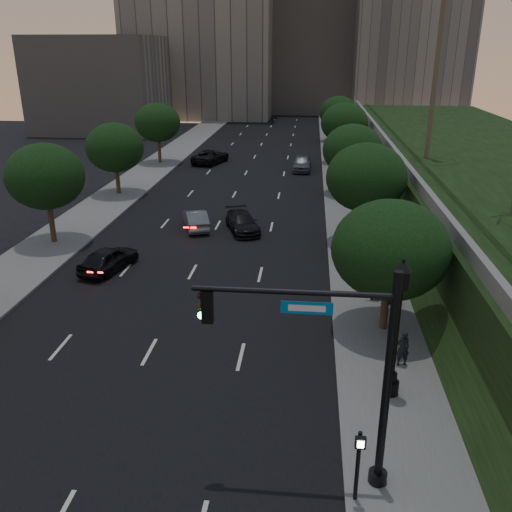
# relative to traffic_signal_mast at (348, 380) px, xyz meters

# --- Properties ---
(ground) EXTENTS (160.00, 160.00, 0.00)m
(ground) POSITION_rel_traffic_signal_mast_xyz_m (-7.90, 1.77, -3.67)
(ground) COLOR black
(ground) RESTS_ON ground
(road_surface) EXTENTS (16.00, 140.00, 0.02)m
(road_surface) POSITION_rel_traffic_signal_mast_xyz_m (-7.90, 31.77, -3.66)
(road_surface) COLOR black
(road_surface) RESTS_ON ground
(sidewalk_right) EXTENTS (4.50, 140.00, 0.15)m
(sidewalk_right) POSITION_rel_traffic_signal_mast_xyz_m (2.35, 31.77, -3.60)
(sidewalk_right) COLOR slate
(sidewalk_right) RESTS_ON ground
(sidewalk_left) EXTENTS (4.50, 140.00, 0.15)m
(sidewalk_left) POSITION_rel_traffic_signal_mast_xyz_m (-18.15, 31.77, -3.60)
(sidewalk_left) COLOR slate
(sidewalk_left) RESTS_ON ground
(embankment) EXTENTS (18.00, 90.00, 4.00)m
(embankment) POSITION_rel_traffic_signal_mast_xyz_m (14.10, 29.77, -1.67)
(embankment) COLOR black
(embankment) RESTS_ON ground
(parapet_wall) EXTENTS (0.35, 90.00, 0.70)m
(parapet_wall) POSITION_rel_traffic_signal_mast_xyz_m (5.60, 29.77, 0.68)
(parapet_wall) COLOR slate
(parapet_wall) RESTS_ON embankment
(office_block_left) EXTENTS (26.00, 20.00, 32.00)m
(office_block_left) POSITION_rel_traffic_signal_mast_xyz_m (-21.90, 93.77, 12.33)
(office_block_left) COLOR gray
(office_block_left) RESTS_ON ground
(office_block_mid) EXTENTS (22.00, 18.00, 26.00)m
(office_block_mid) POSITION_rel_traffic_signal_mast_xyz_m (-1.90, 103.77, 9.33)
(office_block_mid) COLOR gray
(office_block_mid) RESTS_ON ground
(office_block_right) EXTENTS (20.00, 22.00, 36.00)m
(office_block_right) POSITION_rel_traffic_signal_mast_xyz_m (16.10, 97.77, 14.33)
(office_block_right) COLOR gray
(office_block_right) RESTS_ON ground
(office_block_filler) EXTENTS (18.00, 16.00, 14.00)m
(office_block_filler) POSITION_rel_traffic_signal_mast_xyz_m (-33.90, 71.77, 3.33)
(office_block_filler) COLOR gray
(office_block_filler) RESTS_ON ground
(tree_right_a) EXTENTS (5.20, 5.20, 6.24)m
(tree_right_a) POSITION_rel_traffic_signal_mast_xyz_m (2.40, 9.77, 0.35)
(tree_right_a) COLOR #38281C
(tree_right_a) RESTS_ON ground
(tree_right_b) EXTENTS (5.20, 5.20, 6.74)m
(tree_right_b) POSITION_rel_traffic_signal_mast_xyz_m (2.40, 21.77, 0.84)
(tree_right_b) COLOR #38281C
(tree_right_b) RESTS_ON ground
(tree_right_c) EXTENTS (5.20, 5.20, 6.24)m
(tree_right_c) POSITION_rel_traffic_signal_mast_xyz_m (2.40, 34.77, 0.35)
(tree_right_c) COLOR #38281C
(tree_right_c) RESTS_ON ground
(tree_right_d) EXTENTS (5.20, 5.20, 6.74)m
(tree_right_d) POSITION_rel_traffic_signal_mast_xyz_m (2.40, 48.77, 0.84)
(tree_right_d) COLOR #38281C
(tree_right_d) RESTS_ON ground
(tree_right_e) EXTENTS (5.20, 5.20, 6.24)m
(tree_right_e) POSITION_rel_traffic_signal_mast_xyz_m (2.40, 63.77, 0.35)
(tree_right_e) COLOR #38281C
(tree_right_e) RESTS_ON ground
(tree_left_b) EXTENTS (5.00, 5.00, 6.71)m
(tree_left_b) POSITION_rel_traffic_signal_mast_xyz_m (-18.20, 19.77, 0.90)
(tree_left_b) COLOR #38281C
(tree_left_b) RESTS_ON ground
(tree_left_c) EXTENTS (5.00, 5.00, 6.34)m
(tree_left_c) POSITION_rel_traffic_signal_mast_xyz_m (-18.20, 32.77, 0.53)
(tree_left_c) COLOR #38281C
(tree_left_c) RESTS_ON ground
(tree_left_d) EXTENTS (5.00, 5.00, 6.71)m
(tree_left_d) POSITION_rel_traffic_signal_mast_xyz_m (-18.20, 46.77, 0.90)
(tree_left_d) COLOR #38281C
(tree_left_d) RESTS_ON ground
(traffic_signal_mast) EXTENTS (5.68, 0.56, 7.00)m
(traffic_signal_mast) POSITION_rel_traffic_signal_mast_xyz_m (0.00, 0.00, 0.00)
(traffic_signal_mast) COLOR black
(traffic_signal_mast) RESTS_ON ground
(street_lamp) EXTENTS (0.64, 0.64, 5.62)m
(street_lamp) POSITION_rel_traffic_signal_mast_xyz_m (2.05, 4.55, -1.04)
(street_lamp) COLOR black
(street_lamp) RESTS_ON ground
(pedestrian_signal) EXTENTS (0.30, 0.33, 2.50)m
(pedestrian_signal) POSITION_rel_traffic_signal_mast_xyz_m (0.38, -0.79, -2.11)
(pedestrian_signal) COLOR black
(pedestrian_signal) RESTS_ON ground
(sedan_near_left) EXTENTS (2.84, 4.61, 1.47)m
(sedan_near_left) POSITION_rel_traffic_signal_mast_xyz_m (-12.86, 15.56, -2.94)
(sedan_near_left) COLOR black
(sedan_near_left) RESTS_ON ground
(sedan_mid_left) EXTENTS (2.76, 4.48, 1.39)m
(sedan_mid_left) POSITION_rel_traffic_signal_mast_xyz_m (-9.35, 23.90, -2.98)
(sedan_mid_left) COLOR slate
(sedan_mid_left) RESTS_ON ground
(sedan_far_left) EXTENTS (4.07, 6.08, 1.55)m
(sedan_far_left) POSITION_rel_traffic_signal_mast_xyz_m (-12.50, 47.51, -2.90)
(sedan_far_left) COLOR black
(sedan_far_left) RESTS_ON ground
(sedan_near_right) EXTENTS (3.31, 4.96, 1.34)m
(sedan_near_right) POSITION_rel_traffic_signal_mast_xyz_m (-5.91, 23.60, -3.00)
(sedan_near_right) COLOR black
(sedan_near_right) RESTS_ON ground
(sedan_far_right) EXTENTS (2.03, 4.87, 1.65)m
(sedan_far_right) POSITION_rel_traffic_signal_mast_xyz_m (-2.10, 44.53, -2.85)
(sedan_far_right) COLOR slate
(sedan_far_right) RESTS_ON ground
(pedestrian_a) EXTENTS (0.64, 0.49, 1.57)m
(pedestrian_a) POSITION_rel_traffic_signal_mast_xyz_m (2.76, 6.61, -2.74)
(pedestrian_a) COLOR black
(pedestrian_a) RESTS_ON sidewalk_right
(pedestrian_b) EXTENTS (1.08, 0.94, 1.88)m
(pedestrian_b) POSITION_rel_traffic_signal_mast_xyz_m (3.15, 12.45, -2.58)
(pedestrian_b) COLOR black
(pedestrian_b) RESTS_ON sidewalk_right
(pedestrian_c) EXTENTS (1.11, 0.61, 1.79)m
(pedestrian_c) POSITION_rel_traffic_signal_mast_xyz_m (2.32, 12.80, -2.63)
(pedestrian_c) COLOR black
(pedestrian_c) RESTS_ON sidewalk_right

